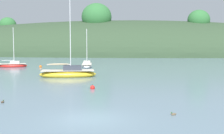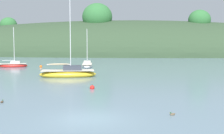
{
  "view_description": "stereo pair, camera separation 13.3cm",
  "coord_description": "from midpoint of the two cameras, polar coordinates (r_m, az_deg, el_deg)",
  "views": [
    {
      "loc": [
        2.39,
        -17.1,
        4.53
      ],
      "look_at": [
        0.0,
        20.0,
        1.2
      ],
      "focal_mm": 49.03,
      "sensor_mm": 36.0,
      "label": 1
    },
    {
      "loc": [
        2.52,
        -17.09,
        4.53
      ],
      "look_at": [
        0.0,
        20.0,
        1.2
      ],
      "focal_mm": 49.03,
      "sensor_mm": 36.0,
      "label": 2
    }
  ],
  "objects": [
    {
      "name": "far_shoreline_hill",
      "position": [
        93.73,
        2.27,
        2.42
      ],
      "size": [
        150.0,
        36.0,
        25.45
      ],
      "color": "#2D422B",
      "rests_on": "ground"
    },
    {
      "name": "sailboat_grey_yawl",
      "position": [
        50.55,
        -4.78,
        0.32
      ],
      "size": [
        2.23,
        5.01,
        6.46
      ],
      "color": "white",
      "rests_on": "ground"
    },
    {
      "name": "ground_plane",
      "position": [
        17.85,
        -4.4,
        -9.59
      ],
      "size": [
        400.0,
        400.0,
        0.0
      ],
      "primitive_type": "plane",
      "color": "slate"
    },
    {
      "name": "duck_straggler",
      "position": [
        18.97,
        11.2,
        -8.63
      ],
      "size": [
        0.4,
        0.33,
        0.24
      ],
      "color": "brown",
      "rests_on": "ground"
    },
    {
      "name": "sailboat_cream_ketch",
      "position": [
        37.75,
        -8.25,
        -1.19
      ],
      "size": [
        7.17,
        3.47,
        9.59
      ],
      "color": "gold",
      "rests_on": "ground"
    },
    {
      "name": "sailboat_yellow_far",
      "position": [
        53.43,
        -18.05,
        0.33
      ],
      "size": [
        4.87,
        2.68,
        6.72
      ],
      "color": "red",
      "rests_on": "ground"
    },
    {
      "name": "mooring_buoy_outer",
      "position": [
        28.25,
        -3.79,
        -3.87
      ],
      "size": [
        0.44,
        0.44,
        0.54
      ],
      "color": "red",
      "rests_on": "ground"
    },
    {
      "name": "duck_lone_left",
      "position": [
        23.54,
        -19.88,
        -6.15
      ],
      "size": [
        0.19,
        0.42,
        0.24
      ],
      "color": "#473828",
      "rests_on": "ground"
    },
    {
      "name": "mooring_buoy_inner",
      "position": [
        51.64,
        -13.26,
        0.08
      ],
      "size": [
        0.44,
        0.44,
        0.54
      ],
      "color": "orange",
      "rests_on": "ground"
    }
  ]
}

